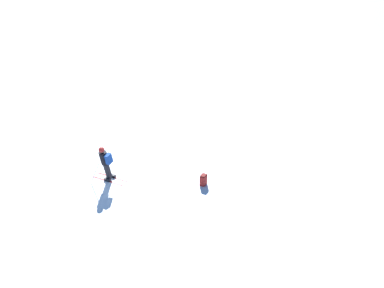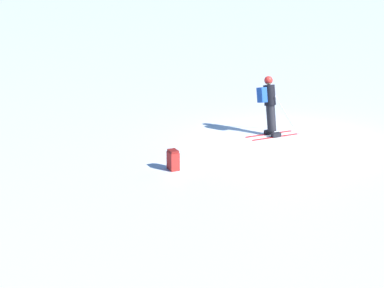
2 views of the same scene
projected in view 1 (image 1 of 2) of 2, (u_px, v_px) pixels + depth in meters
The scene contains 3 objects.
ground_plane at pixel (114, 173), 16.92m from camera, with size 300.00×300.00×0.00m, color white.
skier at pixel (106, 162), 15.90m from camera, with size 1.26×1.69×1.75m.
spare_backpack at pixel (203, 180), 15.96m from camera, with size 0.35×0.29×0.50m.
Camera 1 is at (13.52, 6.39, 8.77)m, focal length 35.00 mm.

